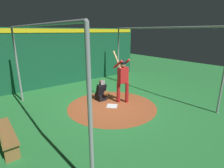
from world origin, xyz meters
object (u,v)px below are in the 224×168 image
Objects in this scene: batter at (123,77)px; catcher at (101,92)px; bench at (3,132)px; home_plate at (112,106)px.

batter is 2.28× the size of catcher.
home_plate is at bearing 95.01° from bench.
catcher is at bearing 176.60° from home_plate.
bench is (0.43, -4.50, -0.68)m from batter.
catcher is at bearing -141.09° from batter.
batter is 1.20m from catcher.
batter is 4.58m from bench.
home_plate is 3.91m from bench.
bench is at bearing -84.99° from home_plate.
home_plate is at bearing -81.90° from batter.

